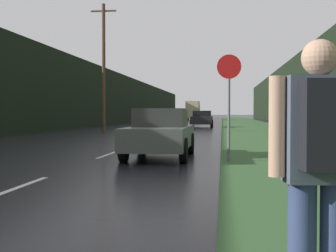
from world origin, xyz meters
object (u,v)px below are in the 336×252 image
(car_oncoming, at_px, (171,118))
(delivery_truck, at_px, (193,110))
(hitchhiker_with_backpack, at_px, (321,164))
(car_passing_far, at_px, (202,119))
(stop_sign, at_px, (229,97))
(car_passing_near, at_px, (161,133))

(car_oncoming, relative_size, delivery_truck, 0.65)
(car_oncoming, bearing_deg, hitchhiker_with_backpack, -82.60)
(car_passing_far, height_order, car_oncoming, car_passing_far)
(car_passing_far, bearing_deg, stop_sign, 93.86)
(car_passing_far, relative_size, car_oncoming, 0.86)
(car_passing_near, height_order, delivery_truck, delivery_truck)
(hitchhiker_with_backpack, relative_size, car_passing_far, 0.44)
(car_oncoming, height_order, delivery_truck, delivery_truck)
(hitchhiker_with_backpack, relative_size, delivery_truck, 0.24)
(delivery_truck, bearing_deg, hitchhiker_with_backpack, -85.92)
(stop_sign, distance_m, car_passing_far, 29.96)
(car_passing_near, bearing_deg, car_oncoming, -84.22)
(stop_sign, height_order, car_passing_far, stop_sign)
(hitchhiker_with_backpack, relative_size, car_passing_near, 0.39)
(delivery_truck, bearing_deg, stop_sign, -85.70)
(stop_sign, xyz_separation_m, hitchhiker_with_backpack, (0.42, -9.88, -0.74))
(car_passing_near, height_order, car_passing_far, car_passing_far)
(stop_sign, distance_m, car_passing_near, 2.52)
(car_passing_near, distance_m, car_passing_far, 28.78)
(hitchhiker_with_backpack, xyz_separation_m, car_passing_near, (-2.43, 10.97, -0.29))
(stop_sign, relative_size, car_passing_near, 0.63)
(hitchhiker_with_backpack, height_order, car_oncoming, hitchhiker_with_backpack)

